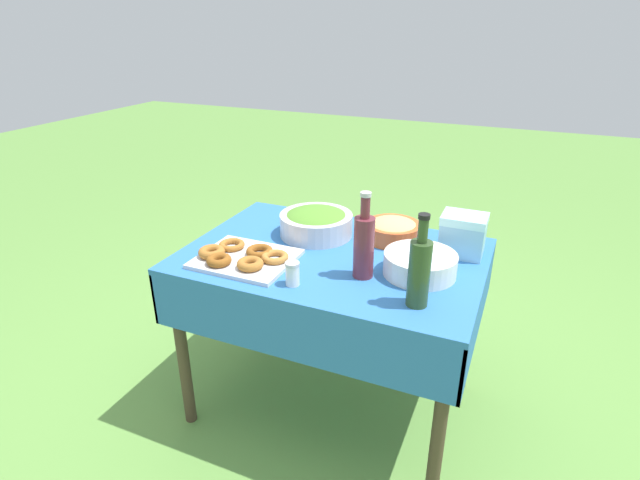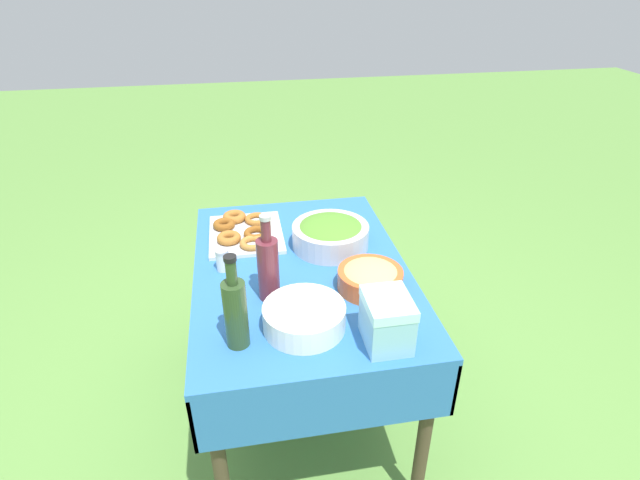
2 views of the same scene
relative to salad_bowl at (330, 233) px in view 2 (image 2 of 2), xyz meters
name	(u,v)px [view 2 (image 2 of 2)]	position (x,y,z in m)	size (l,w,h in m)	color
ground_plane	(304,405)	(0.14, -0.15, -0.84)	(14.00, 14.00, 0.00)	#609342
picnic_table	(301,291)	(0.14, -0.15, -0.17)	(1.20, 0.83, 0.78)	#2D6BB2
salad_bowl	(330,233)	(0.00, 0.00, 0.00)	(0.32, 0.32, 0.12)	silver
pasta_bowl	(370,277)	(0.32, 0.08, -0.01)	(0.24, 0.24, 0.09)	#E05B28
donut_platter	(244,231)	(-0.16, -0.36, -0.04)	(0.39, 0.32, 0.05)	silver
plate_stack	(304,317)	(0.50, -0.19, -0.02)	(0.27, 0.27, 0.08)	white
olive_oil_bottle	(235,311)	(0.55, -0.40, 0.07)	(0.07, 0.07, 0.32)	#2D4723
wine_bottle	(268,266)	(0.31, -0.28, 0.07)	(0.08, 0.08, 0.33)	maroon
cooler_box	(387,320)	(0.62, 0.06, 0.02)	(0.17, 0.14, 0.17)	#8CC6E5
salt_shaker	(222,260)	(0.10, -0.45, -0.02)	(0.05, 0.05, 0.09)	white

